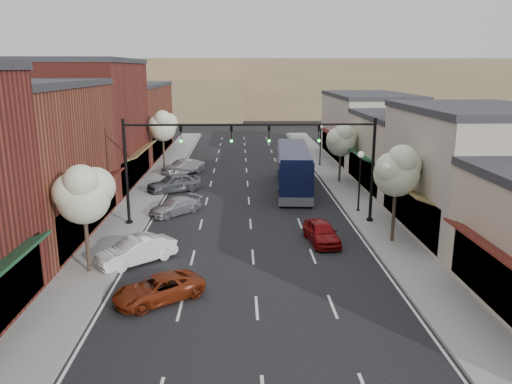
{
  "coord_description": "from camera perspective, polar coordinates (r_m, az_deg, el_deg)",
  "views": [
    {
      "loc": [
        -0.68,
        -23.71,
        10.05
      ],
      "look_at": [
        0.37,
        7.96,
        2.2
      ],
      "focal_mm": 35.0,
      "sensor_mm": 36.0,
      "label": 1
    }
  ],
  "objects": [
    {
      "name": "ground",
      "position": [
        25.76,
        -0.23,
        -9.05
      ],
      "size": [
        160.0,
        160.0,
        0.0
      ],
      "primitive_type": "plane",
      "color": "black",
      "rests_on": "ground"
    },
    {
      "name": "sidewalk_left",
      "position": [
        44.05,
        -11.93,
        0.52
      ],
      "size": [
        2.8,
        73.0,
        0.15
      ],
      "primitive_type": "cube",
      "color": "gray",
      "rests_on": "ground"
    },
    {
      "name": "sidewalk_right",
      "position": [
        44.31,
        9.98,
        0.69
      ],
      "size": [
        2.8,
        73.0,
        0.15
      ],
      "primitive_type": "cube",
      "color": "gray",
      "rests_on": "ground"
    },
    {
      "name": "curb_left",
      "position": [
        43.83,
        -10.13,
        0.54
      ],
      "size": [
        0.25,
        73.0,
        0.17
      ],
      "primitive_type": "cube",
      "color": "gray",
      "rests_on": "ground"
    },
    {
      "name": "curb_right",
      "position": [
        44.04,
        8.2,
        0.68
      ],
      "size": [
        0.25,
        73.0,
        0.17
      ],
      "primitive_type": "cube",
      "color": "gray",
      "rests_on": "ground"
    },
    {
      "name": "bldg_left_midnear",
      "position": [
        33.09,
        -26.07,
        3.11
      ],
      "size": [
        10.14,
        14.1,
        9.4
      ],
      "color": "brown",
      "rests_on": "ground"
    },
    {
      "name": "bldg_left_midfar",
      "position": [
        46.0,
        -19.19,
        7.35
      ],
      "size": [
        10.14,
        14.1,
        10.9
      ],
      "color": "maroon",
      "rests_on": "ground"
    },
    {
      "name": "bldg_left_far",
      "position": [
        61.5,
        -14.75,
        7.97
      ],
      "size": [
        10.14,
        18.1,
        8.4
      ],
      "color": "brown",
      "rests_on": "ground"
    },
    {
      "name": "bldg_right_midnear",
      "position": [
        33.58,
        23.56,
        2.2
      ],
      "size": [
        9.14,
        12.1,
        7.9
      ],
      "color": "#B8AB9E",
      "rests_on": "ground"
    },
    {
      "name": "bldg_right_midfar",
      "position": [
        44.65,
        16.97,
        4.44
      ],
      "size": [
        9.14,
        12.1,
        6.4
      ],
      "color": "#B5A990",
      "rests_on": "ground"
    },
    {
      "name": "bldg_right_far",
      "position": [
        57.89,
        12.62,
        7.25
      ],
      "size": [
        9.14,
        16.1,
        7.4
      ],
      "color": "#B8AB9E",
      "rests_on": "ground"
    },
    {
      "name": "hill_far",
      "position": [
        113.78,
        -1.58,
        11.87
      ],
      "size": [
        120.0,
        30.0,
        12.0
      ],
      "primitive_type": "cube",
      "color": "#7A6647",
      "rests_on": "ground"
    },
    {
      "name": "hill_near",
      "position": [
        104.75,
        -15.56,
        10.11
      ],
      "size": [
        50.0,
        20.0,
        8.0
      ],
      "primitive_type": "cube",
      "color": "#7A6647",
      "rests_on": "ground"
    },
    {
      "name": "signal_mast_right",
      "position": [
        32.78,
        9.24,
        4.2
      ],
      "size": [
        8.22,
        0.46,
        7.0
      ],
      "color": "black",
      "rests_on": "ground"
    },
    {
      "name": "signal_mast_left",
      "position": [
        32.54,
        -10.62,
        4.07
      ],
      "size": [
        8.22,
        0.46,
        7.0
      ],
      "color": "black",
      "rests_on": "ground"
    },
    {
      "name": "tree_right_near",
      "position": [
        29.62,
        15.9,
        2.48
      ],
      "size": [
        2.85,
        2.65,
        5.95
      ],
      "color": "#47382B",
      "rests_on": "ground"
    },
    {
      "name": "tree_right_far",
      "position": [
        44.98,
        9.76,
        5.98
      ],
      "size": [
        2.85,
        2.65,
        5.43
      ],
      "color": "#47382B",
      "rests_on": "ground"
    },
    {
      "name": "tree_left_near",
      "position": [
        25.51,
        -19.11,
        -0.08
      ],
      "size": [
        2.85,
        2.65,
        5.69
      ],
      "color": "#47382B",
      "rests_on": "ground"
    },
    {
      "name": "tree_left_far",
      "position": [
        50.52,
        -10.59,
        7.49
      ],
      "size": [
        2.85,
        2.65,
        6.13
      ],
      "color": "#47382B",
      "rests_on": "ground"
    },
    {
      "name": "lamp_post_near",
      "position": [
        35.94,
        11.8,
        2.31
      ],
      "size": [
        0.44,
        0.44,
        4.44
      ],
      "color": "black",
      "rests_on": "ground"
    },
    {
      "name": "lamp_post_far",
      "position": [
        52.87,
        7.4,
        6.14
      ],
      "size": [
        0.44,
        0.44,
        4.44
      ],
      "color": "black",
      "rests_on": "ground"
    },
    {
      "name": "coach_bus",
      "position": [
        42.12,
        4.28,
        2.7
      ],
      "size": [
        3.36,
        11.99,
        3.62
      ],
      "rotation": [
        0.0,
        0.0,
        -0.07
      ],
      "color": "#0D1235",
      "rests_on": "ground"
    },
    {
      "name": "red_hatchback",
      "position": [
        29.81,
        7.49,
        -4.56
      ],
      "size": [
        2.05,
        4.06,
        1.33
      ],
      "primitive_type": "imported",
      "rotation": [
        0.0,
        0.0,
        0.13
      ],
      "color": "maroon",
      "rests_on": "ground"
    },
    {
      "name": "parked_car_a",
      "position": [
        22.92,
        -11.12,
        -10.81
      ],
      "size": [
        4.42,
        3.87,
        1.13
      ],
      "primitive_type": "imported",
      "rotation": [
        0.0,
        0.0,
        -0.97
      ],
      "color": "maroon",
      "rests_on": "ground"
    },
    {
      "name": "parked_car_b",
      "position": [
        27.29,
        -13.53,
        -6.52
      ],
      "size": [
        4.23,
        3.85,
        1.4
      ],
      "primitive_type": "imported",
      "rotation": [
        0.0,
        0.0,
        -0.88
      ],
      "color": "white",
      "rests_on": "ground"
    },
    {
      "name": "parked_car_c",
      "position": [
        35.76,
        -9.23,
        -1.62
      ],
      "size": [
        4.0,
        3.98,
        1.16
      ],
      "primitive_type": "imported",
      "rotation": [
        0.0,
        0.0,
        -0.79
      ],
      "color": "#9F9FA4",
      "rests_on": "ground"
    },
    {
      "name": "parked_car_d",
      "position": [
        42.2,
        -9.36,
        1.03
      ],
      "size": [
        4.84,
        3.93,
        1.55
      ],
      "primitive_type": "imported",
      "rotation": [
        0.0,
        0.0,
        -1.02
      ],
      "color": "#4F5256",
      "rests_on": "ground"
    },
    {
      "name": "parked_car_e",
      "position": [
        49.21,
        -8.31,
        2.84
      ],
      "size": [
        4.19,
        4.14,
        1.44
      ],
      "primitive_type": "imported",
      "rotation": [
        0.0,
        0.0,
        -0.8
      ],
      "color": "#949398",
      "rests_on": "ground"
    }
  ]
}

